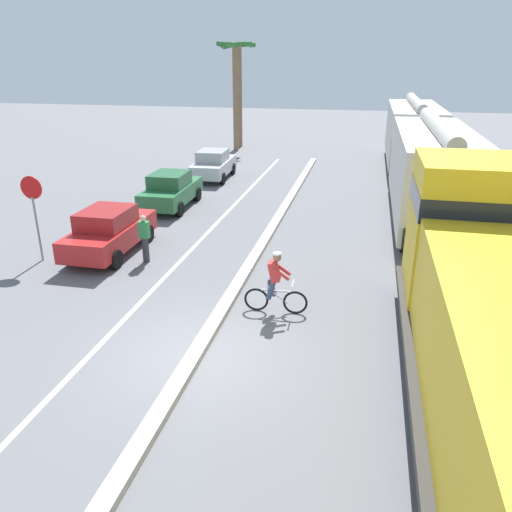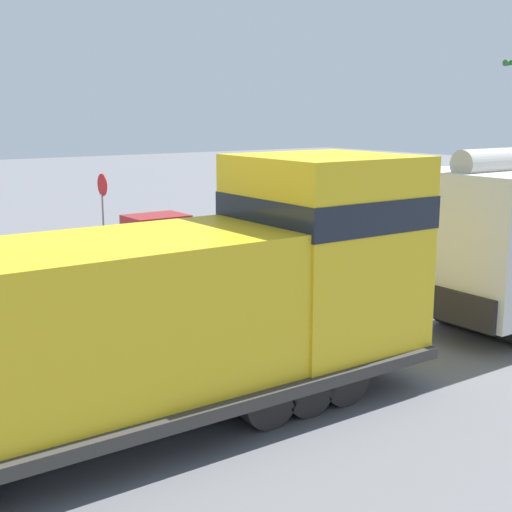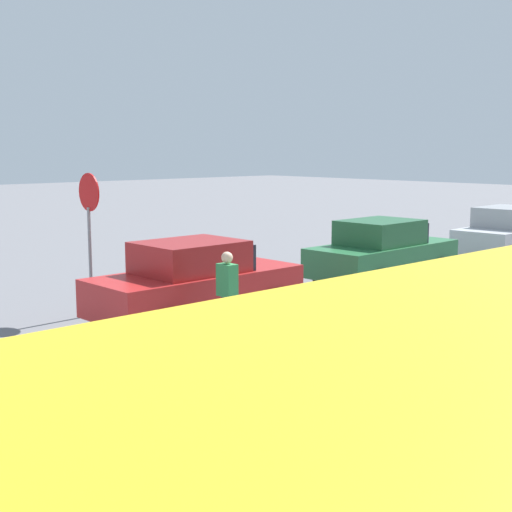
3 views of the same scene
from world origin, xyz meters
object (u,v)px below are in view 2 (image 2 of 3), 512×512
Objects in this scene: parked_car_green at (299,223)px; parked_car_silver at (413,211)px; pedestrian_by_cars at (169,247)px; parked_car_red at (160,239)px; stop_sign at (103,199)px; locomotive at (147,320)px; cyclist at (169,292)px.

parked_car_green and parked_car_silver have the same top height.
parked_car_green is 6.58m from pedestrian_by_cars.
parked_car_red is 5.90m from parked_car_green.
parked_car_green is 2.62× the size of pedestrian_by_cars.
parked_car_red and parked_car_silver have the same top height.
parked_car_green is 0.99× the size of parked_car_silver.
pedestrian_by_cars is at bearing -83.39° from parked_car_silver.
parked_car_red is 1.46× the size of stop_sign.
parked_car_red is at bearing -90.44° from parked_car_silver.
locomotive is at bearing -20.40° from stop_sign.
parked_car_green is 11.07m from cyclist.
parked_car_silver is (-11.03, 17.91, -0.98)m from locomotive.
parked_car_red is at bearing 162.26° from pedestrian_by_cars.
locomotive is 12.66m from parked_car_red.
parked_car_silver is 12.50m from pedestrian_by_cars.
locomotive reaches higher than parked_car_green.
stop_sign is at bearing -105.14° from parked_car_green.
parked_car_green is at bearing 104.01° from pedestrian_by_cars.
parked_car_silver is (0.09, 11.93, 0.00)m from parked_car_red.
parked_car_green is 6.04m from parked_car_silver.
locomotive reaches higher than stop_sign.
pedestrian_by_cars is at bearing 10.20° from stop_sign.
parked_car_silver is 16.29m from cyclist.
pedestrian_by_cars is at bearing -17.74° from parked_car_red.
pedestrian_by_cars is (1.59, -6.38, 0.03)m from parked_car_green.
parked_car_silver is at bearing 112.79° from cyclist.
parked_car_silver is at bearing 88.54° from parked_car_green.
locomotive is at bearing -58.38° from parked_car_silver.
stop_sign reaches higher than parked_car_silver.
pedestrian_by_cars is (1.44, -12.42, 0.03)m from parked_car_silver.
cyclist is 8.67m from stop_sign.
locomotive is 2.75× the size of parked_car_red.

